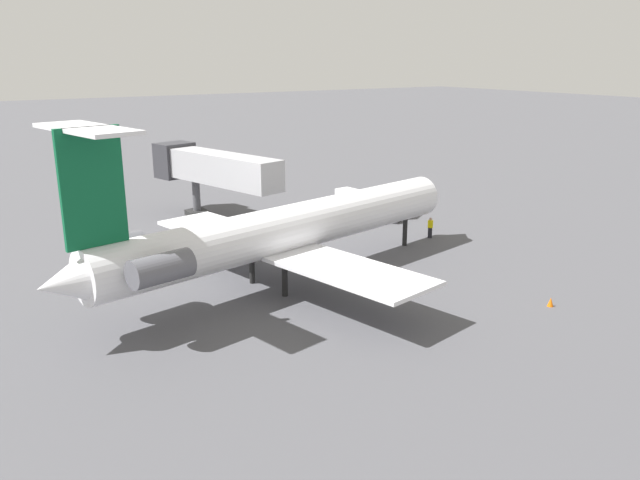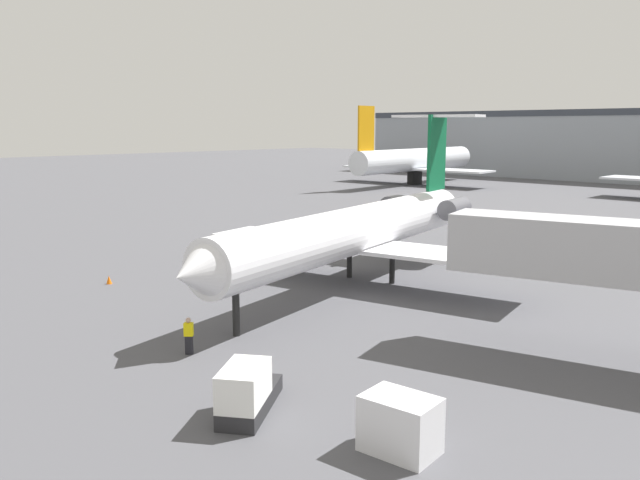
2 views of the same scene
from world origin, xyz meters
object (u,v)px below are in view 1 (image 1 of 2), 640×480
object	(u,v)px
regional_jet	(282,229)
baggage_tug_lead	(398,208)
ground_crew_marshaller	(430,228)
jet_bridge	(209,167)
traffic_cone_near	(551,302)
cargo_container_uld	(349,199)

from	to	relation	value
regional_jet	baggage_tug_lead	bearing A→B (deg)	-61.18
ground_crew_marshaller	regional_jet	bearing A→B (deg)	101.07
jet_bridge	baggage_tug_lead	bearing A→B (deg)	-120.12
jet_bridge	traffic_cone_near	world-z (taller)	jet_bridge
ground_crew_marshaller	traffic_cone_near	bearing A→B (deg)	164.68
regional_jet	jet_bridge	size ratio (longest dim) A/B	2.11
jet_bridge	ground_crew_marshaller	distance (m)	20.02
ground_crew_marshaller	jet_bridge	bearing A→B (deg)	39.40
baggage_tug_lead	jet_bridge	bearing A→B (deg)	59.88
jet_bridge	baggage_tug_lead	distance (m)	17.38
cargo_container_uld	traffic_cone_near	xyz separation A→B (m)	(-26.99, 4.64, -0.63)
ground_crew_marshaller	traffic_cone_near	distance (m)	15.35
jet_bridge	traffic_cone_near	xyz separation A→B (m)	(-29.98, -8.41, -4.45)
regional_jet	cargo_container_uld	bearing A→B (deg)	-46.51
cargo_container_uld	traffic_cone_near	bearing A→B (deg)	170.25
ground_crew_marshaller	cargo_container_uld	bearing A→B (deg)	-2.74
cargo_container_uld	traffic_cone_near	distance (m)	27.39
regional_jet	baggage_tug_lead	xyz separation A→B (m)	(9.70, -17.63, -2.88)
regional_jet	baggage_tug_lead	world-z (taller)	regional_jet
baggage_tug_lead	traffic_cone_near	bearing A→B (deg)	163.81
baggage_tug_lead	traffic_cone_near	world-z (taller)	baggage_tug_lead
ground_crew_marshaller	cargo_container_uld	xyz separation A→B (m)	(12.19, -0.58, 0.05)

